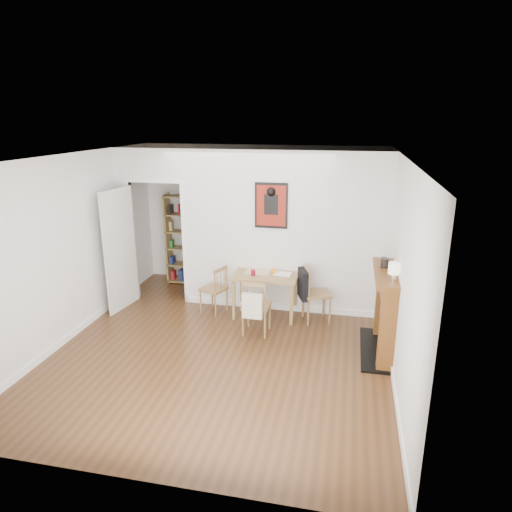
% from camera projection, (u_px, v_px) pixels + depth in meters
% --- Properties ---
extents(ground, '(5.20, 5.20, 0.00)m').
position_uv_depth(ground, '(226.00, 344.00, 6.45)').
color(ground, '#502E1A').
rests_on(ground, ground).
extents(room_shell, '(5.20, 5.20, 5.20)m').
position_uv_depth(room_shell, '(253.00, 233.00, 7.31)').
color(room_shell, silver).
rests_on(room_shell, ground).
extents(dining_table, '(1.02, 0.65, 0.70)m').
position_uv_depth(dining_table, '(266.00, 279.00, 7.22)').
color(dining_table, olive).
rests_on(dining_table, ground).
extents(chair_left, '(0.51, 0.51, 0.79)m').
position_uv_depth(chair_left, '(214.00, 289.00, 7.40)').
color(chair_left, '#9A7647').
rests_on(chair_left, ground).
extents(chair_right, '(0.61, 0.56, 0.88)m').
position_uv_depth(chair_right, '(316.00, 293.00, 7.07)').
color(chair_right, '#9A7647').
rests_on(chair_right, ground).
extents(chair_front, '(0.44, 0.49, 0.85)m').
position_uv_depth(chair_front, '(256.00, 306.00, 6.66)').
color(chair_front, '#9A7647').
rests_on(chair_front, ground).
extents(bookshelf, '(0.72, 0.29, 1.71)m').
position_uv_depth(bookshelf, '(185.00, 240.00, 8.60)').
color(bookshelf, olive).
rests_on(bookshelf, ground).
extents(fireplace, '(0.45, 1.25, 1.16)m').
position_uv_depth(fireplace, '(386.00, 310.00, 6.08)').
color(fireplace, brown).
rests_on(fireplace, ground).
extents(red_glass, '(0.07, 0.07, 0.09)m').
position_uv_depth(red_glass, '(253.00, 273.00, 7.13)').
color(red_glass, maroon).
rests_on(red_glass, dining_table).
extents(orange_fruit, '(0.08, 0.08, 0.08)m').
position_uv_depth(orange_fruit, '(274.00, 271.00, 7.22)').
color(orange_fruit, orange).
rests_on(orange_fruit, dining_table).
extents(placemat, '(0.41, 0.32, 0.00)m').
position_uv_depth(placemat, '(258.00, 272.00, 7.31)').
color(placemat, beige).
rests_on(placemat, dining_table).
extents(notebook, '(0.29, 0.22, 0.01)m').
position_uv_depth(notebook, '(283.00, 274.00, 7.20)').
color(notebook, white).
rests_on(notebook, dining_table).
extents(mantel_lamp, '(0.14, 0.14, 0.22)m').
position_uv_depth(mantel_lamp, '(394.00, 269.00, 5.56)').
color(mantel_lamp, silver).
rests_on(mantel_lamp, fireplace).
extents(ceramic_jar_a, '(0.10, 0.10, 0.13)m').
position_uv_depth(ceramic_jar_a, '(385.00, 263.00, 6.05)').
color(ceramic_jar_a, black).
rests_on(ceramic_jar_a, fireplace).
extents(ceramic_jar_b, '(0.08, 0.08, 0.10)m').
position_uv_depth(ceramic_jar_b, '(384.00, 261.00, 6.17)').
color(ceramic_jar_b, black).
rests_on(ceramic_jar_b, fireplace).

